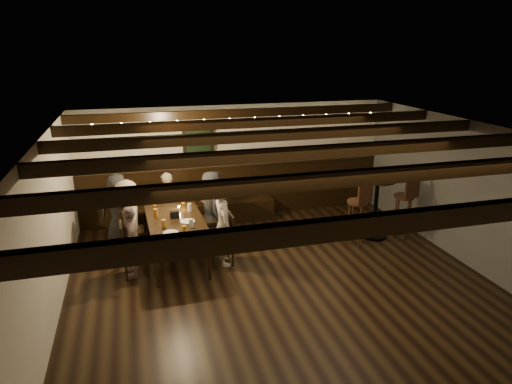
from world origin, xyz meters
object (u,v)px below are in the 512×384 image
object	(u,v)px
chair_left_near	(132,238)
person_right_near	(212,208)
person_left_far	(131,242)
person_bench_centre	(168,204)
person_left_near	(129,217)
chair_left_far	(135,259)
bar_stool_right	(403,215)
chair_right_far	(222,249)
high_top_table	(376,199)
person_right_far	(223,225)
person_bench_left	(119,210)
bar_stool_left	(356,221)
person_bench_right	(215,203)
dining_table	(175,220)
chair_right_near	(211,228)

from	to	relation	value
chair_left_near	person_right_near	world-z (taller)	person_right_near
chair_left_near	person_left_far	world-z (taller)	person_left_far
person_bench_centre	person_left_near	world-z (taller)	person_left_near
chair_left_far	bar_stool_right	size ratio (longest dim) A/B	0.76
chair_right_far	person_right_near	bearing A→B (deg)	-2.00
person_right_near	high_top_table	size ratio (longest dim) A/B	1.17
chair_left_far	person_right_far	bearing A→B (deg)	90.00
chair_left_near	person_bench_left	bearing A→B (deg)	-158.01
high_top_table	bar_stool_left	distance (m)	0.63
chair_right_far	high_top_table	world-z (taller)	high_top_table
person_bench_right	person_bench_centre	bearing A→B (deg)	-9.46
person_bench_right	bar_stool_left	world-z (taller)	person_bench_right
person_left_far	bar_stool_left	distance (m)	4.04
dining_table	bar_stool_left	size ratio (longest dim) A/B	1.71
chair_right_far	high_top_table	xyz separation A→B (m)	(3.06, 0.33, 0.51)
person_left_far	bar_stool_right	world-z (taller)	bar_stool_right
chair_left_near	person_right_near	distance (m)	1.53
bar_stool_right	person_right_far	bearing A→B (deg)	171.88
dining_table	bar_stool_right	xyz separation A→B (m)	(4.30, -0.25, -0.25)
chair_left_near	chair_right_near	bearing A→B (deg)	90.00
person_left_near	high_top_table	size ratio (longest dim) A/B	1.13
person_bench_left	person_bench_centre	size ratio (longest dim) A/B	1.06
chair_left_far	person_bench_left	world-z (taller)	person_bench_left
chair_right_far	bar_stool_right	bearing A→B (deg)	-88.93
high_top_table	person_right_far	bearing A→B (deg)	-173.74
person_bench_left	high_top_table	distance (m)	4.82
person_left_near	person_right_near	xyz separation A→B (m)	(1.50, 0.05, 0.02)
bar_stool_right	person_right_near	bearing A→B (deg)	157.54
person_bench_centre	person_left_far	size ratio (longest dim) A/B	1.07
chair_right_far	person_bench_centre	xyz separation A→B (m)	(-0.76, 1.48, 0.37)
dining_table	person_bench_centre	bearing A→B (deg)	90.00
person_bench_right	bar_stool_right	xyz separation A→B (m)	(3.43, -1.18, -0.16)
person_right_far	bar_stool_left	size ratio (longest dim) A/B	1.16
bar_stool_left	chair_left_near	bearing A→B (deg)	153.87
chair_right_near	person_bench_centre	distance (m)	1.00
person_right_far	chair_right_near	bearing A→B (deg)	1.90
chair_left_far	person_bench_right	xyz separation A→B (m)	(1.58, 1.40, 0.33)
chair_right_near	person_left_near	distance (m)	1.52
chair_left_near	person_left_near	xyz separation A→B (m)	(-0.03, -0.00, 0.41)
person_bench_left	person_right_near	size ratio (longest dim) A/B	0.98
dining_table	person_left_near	size ratio (longest dim) A/B	1.53
person_bench_right	high_top_table	xyz separation A→B (m)	(2.92, -1.02, 0.17)
chair_left_far	bar_stool_right	bearing A→B (deg)	90.76
person_bench_right	person_right_near	bearing A→B (deg)	71.57
chair_right_near	person_right_near	size ratio (longest dim) A/B	0.69
person_left_near	bar_stool_right	size ratio (longest dim) A/B	1.12
chair_left_near	person_right_near	xyz separation A→B (m)	(1.47, 0.05, 0.43)
person_left_far	high_top_table	size ratio (longest dim) A/B	1.00
person_left_near	person_left_far	xyz separation A→B (m)	(0.03, -0.90, -0.08)
person_bench_centre	person_bench_right	size ratio (longest dim) A/B	1.05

